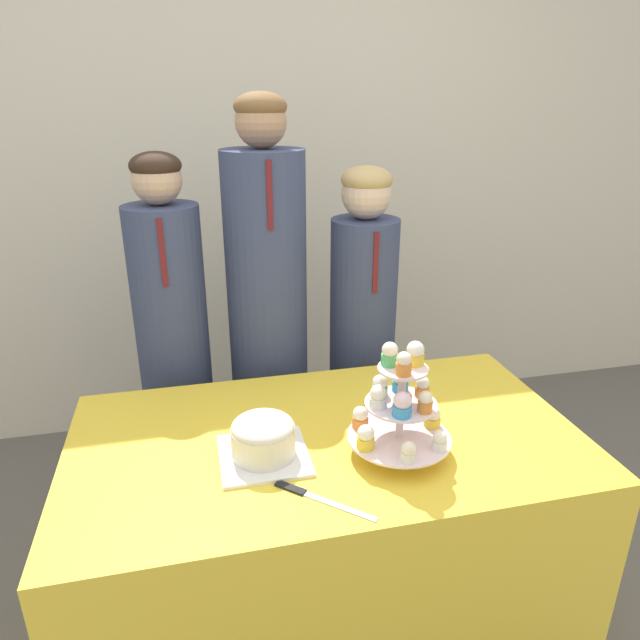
% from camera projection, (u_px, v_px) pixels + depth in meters
% --- Properties ---
extents(wall_back, '(9.00, 0.06, 2.70)m').
position_uv_depth(wall_back, '(253.00, 160.00, 2.73)').
color(wall_back, beige).
rests_on(wall_back, ground_plane).
extents(table, '(1.41, 0.78, 0.76)m').
position_uv_depth(table, '(326.00, 541.00, 1.73)').
color(table, yellow).
rests_on(table, ground_plane).
extents(round_cake, '(0.23, 0.23, 0.12)m').
position_uv_depth(round_cake, '(263.00, 438.00, 1.47)').
color(round_cake, white).
rests_on(round_cake, table).
extents(cake_knife, '(0.21, 0.19, 0.01)m').
position_uv_depth(cake_knife, '(308.00, 495.00, 1.35)').
color(cake_knife, silver).
rests_on(cake_knife, table).
extents(cupcake_stand, '(0.27, 0.27, 0.31)m').
position_uv_depth(cupcake_stand, '(399.00, 405.00, 1.46)').
color(cupcake_stand, silver).
rests_on(cupcake_stand, table).
extents(student_0, '(0.26, 0.26, 1.47)m').
position_uv_depth(student_0, '(176.00, 368.00, 2.09)').
color(student_0, '#384266').
rests_on(student_0, ground_plane).
extents(student_1, '(0.29, 0.29, 1.65)m').
position_uv_depth(student_1, '(269.00, 339.00, 2.14)').
color(student_1, '#384266').
rests_on(student_1, ground_plane).
extents(student_2, '(0.25, 0.26, 1.41)m').
position_uv_depth(student_2, '(362.00, 354.00, 2.25)').
color(student_2, '#384266').
rests_on(student_2, ground_plane).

